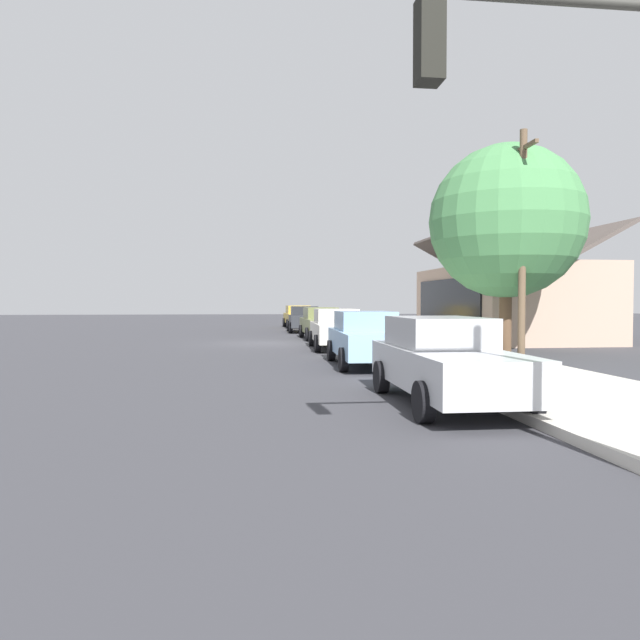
{
  "coord_description": "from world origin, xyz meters",
  "views": [
    {
      "loc": [
        26.2,
        -0.69,
        1.89
      ],
      "look_at": [
        0.6,
        2.41,
        1.06
      ],
      "focal_mm": 32.49,
      "sensor_mm": 36.0,
      "label": 1
    }
  ],
  "objects": [
    {
      "name": "ground_plane",
      "position": [
        0.0,
        0.0,
        0.0
      ],
      "size": [
        120.0,
        120.0,
        0.0
      ],
      "primitive_type": "plane",
      "color": "#38383D"
    },
    {
      "name": "traffic_light_main",
      "position": [
        20.82,
        2.54,
        3.49
      ],
      "size": [
        0.37,
        2.79,
        5.2
      ],
      "color": "#383833",
      "rests_on": "ground"
    },
    {
      "name": "car_skyblue",
      "position": [
        9.43,
        2.73,
        0.82
      ],
      "size": [
        4.82,
        2.13,
        1.59
      ],
      "rotation": [
        0.0,
        0.0,
        -0.03
      ],
      "color": "#8CB7E0",
      "rests_on": "ground"
    },
    {
      "name": "shade_tree",
      "position": [
        6.14,
        8.54,
        4.77
      ],
      "size": [
        5.54,
        5.54,
        7.55
      ],
      "color": "brown",
      "rests_on": "ground"
    },
    {
      "name": "utility_pole_wooden",
      "position": [
        8.1,
        8.2,
        3.93
      ],
      "size": [
        1.8,
        0.24,
        7.5
      ],
      "color": "brown",
      "rests_on": "ground"
    },
    {
      "name": "car_charcoal",
      "position": [
        -9.37,
        2.66,
        0.81
      ],
      "size": [
        4.4,
        2.14,
        1.59
      ],
      "rotation": [
        0.0,
        0.0,
        -0.03
      ],
      "color": "#2D3035",
      "rests_on": "ground"
    },
    {
      "name": "storefront_building",
      "position": [
        -1.26,
        11.98,
        1.94
      ],
      "size": [
        11.22,
        6.38,
        5.34
      ],
      "color": "tan",
      "rests_on": "ground"
    },
    {
      "name": "car_olive",
      "position": [
        -2.63,
        2.87,
        0.81
      ],
      "size": [
        4.78,
        2.01,
        1.59
      ],
      "rotation": [
        0.0,
        0.0,
        0.02
      ],
      "color": "olive",
      "rests_on": "ground"
    },
    {
      "name": "car_silver",
      "position": [
        15.95,
        2.86,
        0.82
      ],
      "size": [
        4.84,
        1.99,
        1.59
      ],
      "rotation": [
        0.0,
        0.0,
        -0.01
      ],
      "color": "silver",
      "rests_on": "ground"
    },
    {
      "name": "fire_hydrant_red",
      "position": [
        6.82,
        4.2,
        0.5
      ],
      "size": [
        0.22,
        0.22,
        0.71
      ],
      "color": "red",
      "rests_on": "sidewalk_curb"
    },
    {
      "name": "sidewalk_curb",
      "position": [
        0.0,
        5.6,
        0.08
      ],
      "size": [
        60.0,
        4.2,
        0.16
      ],
      "primitive_type": "cube",
      "color": "beige",
      "rests_on": "ground"
    },
    {
      "name": "car_mustard",
      "position": [
        -15.56,
        2.8,
        0.81
      ],
      "size": [
        4.51,
        2.15,
        1.59
      ],
      "rotation": [
        0.0,
        0.0,
        0.03
      ],
      "color": "gold",
      "rests_on": "ground"
    },
    {
      "name": "car_ivory",
      "position": [
        3.45,
        2.74,
        0.82
      ],
      "size": [
        4.82,
        2.16,
        1.59
      ],
      "rotation": [
        0.0,
        0.0,
        -0.03
      ],
      "color": "silver",
      "rests_on": "ground"
    }
  ]
}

